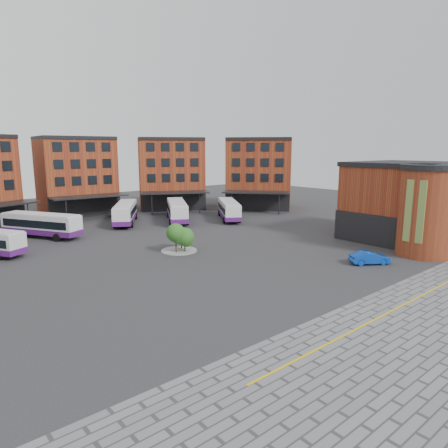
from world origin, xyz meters
TOP-DOWN VIEW (x-y plane):
  - ground at (0.00, 0.00)m, footprint 160.00×160.00m
  - yellow_line at (2.00, -14.00)m, footprint 26.00×0.15m
  - main_building at (-4.77, 38.25)m, footprint 94.14×42.48m
  - east_building at (28.70, -3.06)m, footprint 17.40×15.40m
  - tree_island at (1.98, 11.48)m, footprint 4.40×4.40m
  - bus_c at (-8.56, 30.94)m, footprint 8.46×11.89m
  - bus_d at (5.44, 33.20)m, footprint 8.91×11.80m
  - bus_e at (13.20, 29.37)m, footprint 8.52×12.16m
  - bus_f at (21.32, 25.09)m, footprint 8.63×11.29m
  - blue_car at (14.81, -6.00)m, footprint 4.44×3.60m

SIDE VIEW (x-z plane):
  - ground at x=0.00m, z-range 0.00..0.00m
  - yellow_line at x=2.00m, z-range 0.02..0.04m
  - blue_car at x=14.81m, z-range 0.00..1.42m
  - bus_f at x=21.32m, z-range 0.14..3.44m
  - bus_c at x=-8.56m, z-range 0.14..3.56m
  - bus_d at x=5.44m, z-range 0.14..3.58m
  - bus_e at x=13.20m, z-range 0.15..3.63m
  - tree_island at x=1.98m, z-range 0.10..3.74m
  - east_building at x=28.70m, z-range -0.01..10.59m
  - main_building at x=-4.77m, z-range -0.07..14.53m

